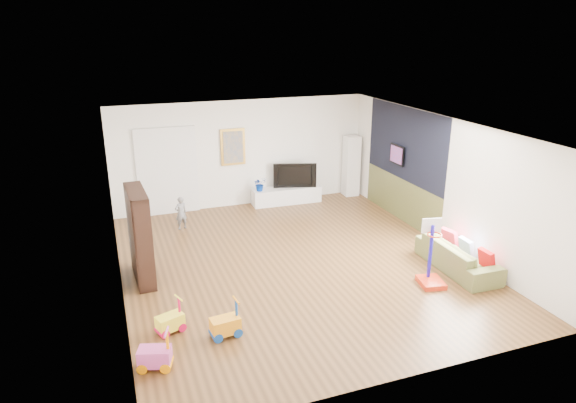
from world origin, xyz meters
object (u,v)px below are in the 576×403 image
object	(u,v)px
media_console	(286,195)
sofa	(458,256)
basketball_hoop	(434,254)
bookshelf	(140,236)

from	to	relation	value
media_console	sofa	world-z (taller)	sofa
basketball_hoop	bookshelf	bearing A→B (deg)	169.04
media_console	sofa	distance (m)	5.07
media_console	bookshelf	bearing A→B (deg)	-139.98
bookshelf	sofa	distance (m)	5.93
bookshelf	basketball_hoop	size ratio (longest dim) A/B	1.41
bookshelf	basketball_hoop	distance (m)	5.25
media_console	basketball_hoop	xyz separation A→B (m)	(0.91, -5.12, 0.40)
media_console	sofa	size ratio (longest dim) A/B	0.98
bookshelf	sofa	world-z (taller)	bookshelf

